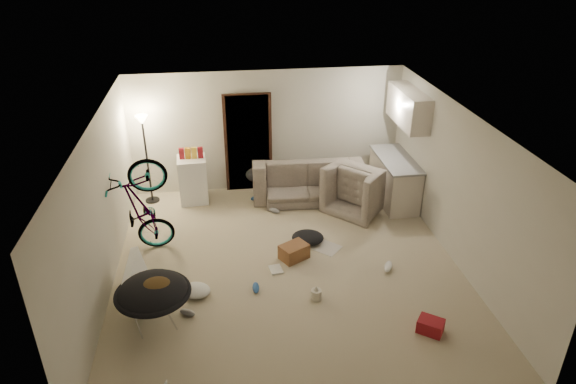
{
  "coord_description": "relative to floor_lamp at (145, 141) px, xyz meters",
  "views": [
    {
      "loc": [
        -0.96,
        -6.84,
        4.89
      ],
      "look_at": [
        0.09,
        0.6,
        1.06
      ],
      "focal_mm": 32.0,
      "sensor_mm": 36.0,
      "label": 1
    }
  ],
  "objects": [
    {
      "name": "juicer",
      "position": [
        2.7,
        -3.52,
        -1.21
      ],
      "size": [
        0.16,
        0.16,
        0.23
      ],
      "color": "beige",
      "rests_on": "floor"
    },
    {
      "name": "armchair",
      "position": [
        4.12,
        -0.83,
        -0.96
      ],
      "size": [
        1.42,
        1.42,
        0.7
      ],
      "primitive_type": "imported",
      "rotation": [
        0.0,
        0.0,
        2.34
      ],
      "color": "#373E38",
      "rests_on": "floor"
    },
    {
      "name": "book_white",
      "position": [
        2.19,
        -2.72,
        -1.3
      ],
      "size": [
        0.23,
        0.28,
        0.02
      ],
      "primitive_type": "cube",
      "rotation": [
        0.0,
        0.0,
        0.15
      ],
      "color": "silver",
      "rests_on": "floor"
    },
    {
      "name": "drink_case_b",
      "position": [
        4.11,
        -4.43,
        -1.21
      ],
      "size": [
        0.42,
        0.4,
        0.19
      ],
      "primitive_type": "cube",
      "rotation": [
        0.0,
        0.0,
        -0.64
      ],
      "color": "maroon",
      "rests_on": "floor"
    },
    {
      "name": "shoe_3",
      "position": [
        0.82,
        -3.63,
        -1.26
      ],
      "size": [
        0.26,
        0.21,
        0.09
      ],
      "primitive_type": "ellipsoid",
      "rotation": [
        0.0,
        0.0,
        -0.53
      ],
      "color": "slate",
      "rests_on": "floor"
    },
    {
      "name": "book_blue",
      "position": [
        2.49,
        -2.31,
        -1.29
      ],
      "size": [
        0.31,
        0.37,
        0.03
      ],
      "primitive_type": "cube",
      "rotation": [
        0.0,
        0.0,
        0.25
      ],
      "color": "#2A5499",
      "rests_on": "floor"
    },
    {
      "name": "sofa",
      "position": [
        3.13,
        -0.2,
        -0.99
      ],
      "size": [
        2.22,
        0.96,
        0.64
      ],
      "primitive_type": "imported",
      "rotation": [
        0.0,
        0.0,
        3.09
      ],
      "color": "#373E38",
      "rests_on": "floor"
    },
    {
      "name": "snack_box_2",
      "position": [
        0.92,
        -0.1,
        -0.31
      ],
      "size": [
        0.1,
        0.07,
        0.3
      ],
      "primitive_type": "cube",
      "rotation": [
        0.0,
        0.0,
        -0.03
      ],
      "color": "yellow",
      "rests_on": "mini_fridge"
    },
    {
      "name": "clothes_lump_a",
      "position": [
        2.85,
        -1.96,
        -1.22
      ],
      "size": [
        0.65,
        0.59,
        0.18
      ],
      "primitive_type": "ellipsoid",
      "rotation": [
        0.0,
        0.0,
        -0.22
      ],
      "color": "black",
      "rests_on": "floor"
    },
    {
      "name": "clothes_lump_c",
      "position": [
        0.93,
        -3.16,
        -1.24
      ],
      "size": [
        0.57,
        0.54,
        0.14
      ],
      "primitive_type": "ellipsoid",
      "rotation": [
        0.0,
        0.0,
        -0.47
      ],
      "color": "silver",
      "rests_on": "floor"
    },
    {
      "name": "bicycle",
      "position": [
        0.1,
        -1.89,
        -0.83
      ],
      "size": [
        1.85,
        0.9,
        1.04
      ],
      "primitive_type": "imported",
      "rotation": [
        0.0,
        -0.17,
        1.63
      ],
      "color": "black",
      "rests_on": "floor"
    },
    {
      "name": "counter_top",
      "position": [
        4.83,
        -0.65,
        -0.41
      ],
      "size": [
        0.64,
        1.54,
        0.04
      ],
      "primitive_type": "cube",
      "color": "gray",
      "rests_on": "kitchen_counter"
    },
    {
      "name": "kitchen_counter",
      "position": [
        4.83,
        -0.65,
        -0.87
      ],
      "size": [
        0.6,
        1.5,
        0.88
      ],
      "primitive_type": "cube",
      "color": "beige",
      "rests_on": "floor"
    },
    {
      "name": "tv_box",
      "position": [
        0.1,
        -3.15,
        -1.0
      ],
      "size": [
        0.25,
        0.94,
        0.63
      ],
      "primitive_type": "cube",
      "rotation": [
        0.0,
        -0.21,
        -0.01
      ],
      "color": "silver",
      "rests_on": "floor"
    },
    {
      "name": "shoe_4",
      "position": [
        4.0,
        -2.96,
        -1.25
      ],
      "size": [
        0.24,
        0.33,
        0.11
      ],
      "primitive_type": "ellipsoid",
      "rotation": [
        0.0,
        0.0,
        1.11
      ],
      "color": "white",
      "rests_on": "floor"
    },
    {
      "name": "drink_case_a",
      "position": [
        2.54,
        -2.43,
        -1.18
      ],
      "size": [
        0.55,
        0.5,
        0.25
      ],
      "primitive_type": "cube",
      "rotation": [
        0.0,
        0.0,
        0.52
      ],
      "color": "brown",
      "rests_on": "floor"
    },
    {
      "name": "shoe_1",
      "position": [
        2.39,
        -0.84,
        -1.26
      ],
      "size": [
        0.25,
        0.24,
        0.09
      ],
      "primitive_type": "ellipsoid",
      "rotation": [
        0.0,
        0.0,
        -0.72
      ],
      "color": "slate",
      "rests_on": "floor"
    },
    {
      "name": "snack_box_3",
      "position": [
        1.04,
        -0.1,
        -0.31
      ],
      "size": [
        0.11,
        0.08,
        0.3
      ],
      "primitive_type": "cube",
      "rotation": [
        0.0,
        0.0,
        0.08
      ],
      "color": "maroon",
      "rests_on": "mini_fridge"
    },
    {
      "name": "wall_right",
      "position": [
        5.16,
        -2.65,
        -0.06
      ],
      "size": [
        0.02,
        6.0,
        2.5
      ],
      "primitive_type": "cube",
      "color": "beige",
      "rests_on": "floor"
    },
    {
      "name": "mini_fridge",
      "position": [
        0.85,
        -0.1,
        -0.84
      ],
      "size": [
        0.58,
        0.58,
        0.93
      ],
      "primitive_type": "cube",
      "rotation": [
        0.0,
        0.0,
        0.05
      ],
      "color": "white",
      "rests_on": "floor"
    },
    {
      "name": "hoodie",
      "position": [
        0.45,
        -3.77,
        -0.66
      ],
      "size": [
        0.52,
        0.45,
        0.22
      ],
      "primitive_type": "ellipsoid",
      "rotation": [
        0.0,
        0.0,
        0.11
      ],
      "color": "#4A3419",
      "rests_on": "saucer_chair"
    },
    {
      "name": "ceiling",
      "position": [
        2.4,
        -2.65,
        1.2
      ],
      "size": [
        5.5,
        6.0,
        0.02
      ],
      "primitive_type": "cube",
      "color": "white",
      "rests_on": "wall_back"
    },
    {
      "name": "doorway",
      "position": [
        2.0,
        0.32,
        -0.29
      ],
      "size": [
        0.85,
        0.1,
        2.04
      ],
      "primitive_type": "cube",
      "color": "black",
      "rests_on": "floor"
    },
    {
      "name": "kitchen_uppers",
      "position": [
        4.96,
        -0.65,
        0.64
      ],
      "size": [
        0.38,
        1.4,
        0.65
      ],
      "primitive_type": "cube",
      "color": "beige",
      "rests_on": "wall_right"
    },
    {
      "name": "saucer_chair",
      "position": [
        0.4,
        -3.74,
        -0.87
      ],
      "size": [
        1.03,
        1.03,
        0.73
      ],
      "color": "silver",
      "rests_on": "floor"
    },
    {
      "name": "shoe_2",
      "position": [
        1.83,
        -3.2,
        -1.26
      ],
      "size": [
        0.11,
        0.26,
        0.09
      ],
      "primitive_type": "ellipsoid",
      "rotation": [
        0.0,
        0.0,
        1.53
      ],
      "color": "#2A5499",
      "rests_on": "floor"
    },
    {
      "name": "shoe_0",
      "position": [
        2.12,
        -0.28,
        -1.25
      ],
      "size": [
        0.31,
        0.17,
        0.11
      ],
      "primitive_type": "ellipsoid",
      "rotation": [
        0.0,
        0.0,
        0.19
      ],
      "color": "#2A5499",
      "rests_on": "floor"
    },
    {
      "name": "newspaper",
      "position": [
        3.11,
        -2.17,
        -1.3
      ],
      "size": [
        0.65,
        0.64,
        0.01
      ],
      "primitive_type": "cube",
      "rotation": [
        0.0,
        0.0,
        0.81
      ],
      "color": "beige",
      "rests_on": "floor"
    },
    {
      "name": "wall_back",
      "position": [
        2.4,
        0.36,
        -0.06
      ],
      "size": [
        5.5,
        0.02,
        2.5
      ],
      "primitive_type": "cube",
      "color": "beige",
      "rests_on": "floor"
    },
    {
      "name": "snack_box_0",
      "position": [
        0.68,
        -0.1,
        -0.31
      ],
      "size": [
        0.1,
        0.08,
        0.3
      ],
      "primitive_type": "cube",
      "rotation": [
        0.0,
        0.0,
        0.05
      ],
      "color": "maroon",
      "rests_on": "mini_fridge"
    },
    {
      "name": "wall_left",
      "position": [
        -0.36,
        -2.65,
        -0.06
      ],
      "size": [
        0.02,
        6.0,
        2.5
      ],
      "primitive_type": "cube",
      "color": "beige",
      "rests_on": "floor"
    },
    {
      "name": "snack_box_1",
      "position": [
        0.8,
        -0.1,
        -0.31
      ],
      "size": [
        0.11,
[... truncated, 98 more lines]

